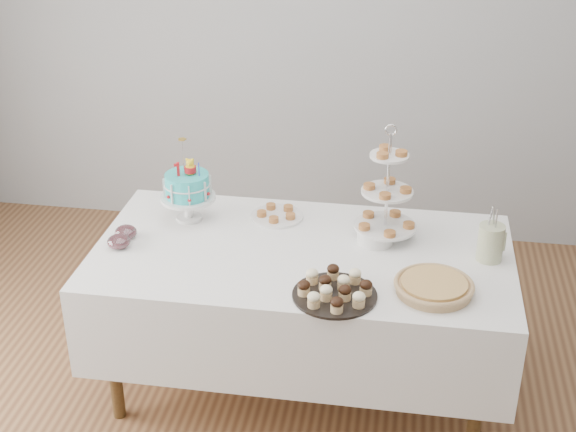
% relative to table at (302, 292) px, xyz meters
% --- Properties ---
extents(floor, '(5.00, 5.00, 0.00)m').
position_rel_table_xyz_m(floor, '(0.00, -0.30, -0.54)').
color(floor, brown).
rests_on(floor, ground).
extents(walls, '(5.04, 4.04, 2.70)m').
position_rel_table_xyz_m(walls, '(0.00, -0.30, 0.81)').
color(walls, '#A6A9AC').
rests_on(walls, floor).
extents(table, '(1.92, 1.02, 0.77)m').
position_rel_table_xyz_m(table, '(0.00, 0.00, 0.00)').
color(table, white).
rests_on(table, floor).
extents(birthday_cake, '(0.27, 0.27, 0.42)m').
position_rel_table_xyz_m(birthday_cake, '(-0.60, 0.22, 0.34)').
color(birthday_cake, white).
rests_on(birthday_cake, table).
extents(cupcake_tray, '(0.36, 0.36, 0.08)m').
position_rel_table_xyz_m(cupcake_tray, '(0.19, -0.36, 0.27)').
color(cupcake_tray, black).
rests_on(cupcake_tray, table).
extents(pie, '(0.34, 0.34, 0.05)m').
position_rel_table_xyz_m(pie, '(0.59, -0.26, 0.26)').
color(pie, tan).
rests_on(pie, table).
extents(tiered_stand, '(0.29, 0.29, 0.57)m').
position_rel_table_xyz_m(tiered_stand, '(0.37, 0.18, 0.47)').
color(tiered_stand, silver).
rests_on(tiered_stand, table).
extents(plate_stack, '(0.17, 0.17, 0.07)m').
position_rel_table_xyz_m(plate_stack, '(0.32, 0.13, 0.26)').
color(plate_stack, white).
rests_on(plate_stack, table).
extents(pastry_plate, '(0.26, 0.26, 0.04)m').
position_rel_table_xyz_m(pastry_plate, '(-0.17, 0.31, 0.24)').
color(pastry_plate, white).
rests_on(pastry_plate, table).
extents(jam_bowl_a, '(0.11, 0.11, 0.06)m').
position_rel_table_xyz_m(jam_bowl_a, '(-0.84, -0.11, 0.26)').
color(jam_bowl_a, silver).
rests_on(jam_bowl_a, table).
extents(jam_bowl_b, '(0.10, 0.10, 0.06)m').
position_rel_table_xyz_m(jam_bowl_b, '(-0.84, -0.01, 0.26)').
color(jam_bowl_b, silver).
rests_on(jam_bowl_b, table).
extents(utensil_pitcher, '(0.12, 0.12, 0.26)m').
position_rel_table_xyz_m(utensil_pitcher, '(0.84, 0.06, 0.32)').
color(utensil_pitcher, beige).
rests_on(utensil_pitcher, table).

